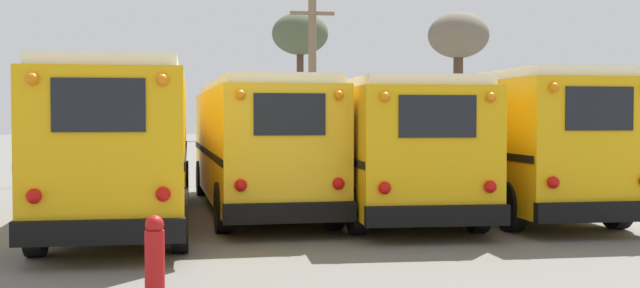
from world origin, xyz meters
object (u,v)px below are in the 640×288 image
(school_bus_0, at_px, (126,140))
(school_bus_1, at_px, (256,141))
(school_bus_3, at_px, (497,138))
(utility_pole, at_px, (312,78))
(bare_tree_0, at_px, (458,40))
(bare_tree_1, at_px, (300,36))
(fire_hydrant, at_px, (155,257))
(school_bus_2, at_px, (376,141))

(school_bus_0, xyz_separation_m, school_bus_1, (2.82, 1.95, -0.09))
(school_bus_0, bearing_deg, school_bus_3, 7.61)
(utility_pole, height_order, bare_tree_0, utility_pole)
(school_bus_0, distance_m, bare_tree_1, 23.56)
(school_bus_0, distance_m, fire_hydrant, 7.32)
(school_bus_2, distance_m, bare_tree_0, 15.34)
(school_bus_3, bearing_deg, school_bus_1, 171.71)
(school_bus_1, bearing_deg, utility_pole, 76.06)
(fire_hydrant, bearing_deg, school_bus_2, 61.72)
(bare_tree_0, height_order, fire_hydrant, bare_tree_0)
(school_bus_2, xyz_separation_m, bare_tree_0, (6.53, 13.37, 3.75))
(bare_tree_1, bearing_deg, school_bus_1, -100.34)
(bare_tree_1, distance_m, fire_hydrant, 30.42)
(school_bus_0, distance_m, school_bus_3, 8.55)
(school_bus_2, relative_size, fire_hydrant, 10.54)
(school_bus_1, height_order, school_bus_2, school_bus_1)
(fire_hydrant, bearing_deg, school_bus_3, 47.65)
(school_bus_0, bearing_deg, bare_tree_0, 50.93)
(school_bus_2, xyz_separation_m, fire_hydrant, (-4.73, -8.80, -1.10))
(school_bus_3, relative_size, utility_pole, 1.36)
(school_bus_1, relative_size, school_bus_2, 0.93)
(utility_pole, xyz_separation_m, bare_tree_0, (6.09, -0.09, 1.64))
(school_bus_0, bearing_deg, utility_pole, 68.04)
(school_bus_0, relative_size, school_bus_3, 1.06)
(school_bus_2, relative_size, bare_tree_0, 1.68)
(school_bus_1, relative_size, bare_tree_1, 1.38)
(bare_tree_0, bearing_deg, school_bus_2, -116.05)
(school_bus_0, xyz_separation_m, school_bus_2, (5.65, 1.64, -0.12))
(bare_tree_0, distance_m, bare_tree_1, 9.20)
(school_bus_1, height_order, bare_tree_0, bare_tree_0)
(fire_hydrant, bearing_deg, school_bus_0, 97.29)
(utility_pole, height_order, bare_tree_1, bare_tree_1)
(school_bus_1, height_order, school_bus_3, school_bus_3)
(school_bus_1, bearing_deg, school_bus_3, -8.29)
(school_bus_2, relative_size, utility_pole, 1.51)
(school_bus_1, distance_m, school_bus_2, 2.84)
(fire_hydrant, bearing_deg, utility_pole, 76.92)
(bare_tree_0, xyz_separation_m, bare_tree_1, (-5.66, 7.21, 0.75))
(school_bus_1, bearing_deg, school_bus_2, -6.37)
(bare_tree_0, relative_size, bare_tree_1, 0.89)
(utility_pole, relative_size, fire_hydrant, 6.98)
(fire_hydrant, bearing_deg, school_bus_1, 78.17)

